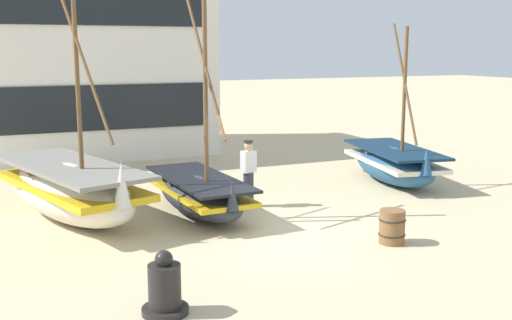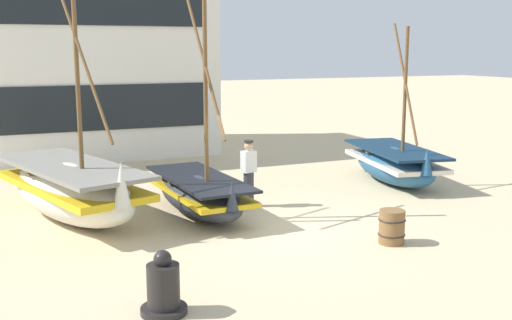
{
  "view_description": "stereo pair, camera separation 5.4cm",
  "coord_description": "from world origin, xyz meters",
  "px_view_note": "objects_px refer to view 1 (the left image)",
  "views": [
    {
      "loc": [
        -5.71,
        -11.7,
        3.93
      ],
      "look_at": [
        0.0,
        1.0,
        1.4
      ],
      "focal_mm": 43.26,
      "sensor_mm": 36.0,
      "label": 1
    },
    {
      "loc": [
        -5.66,
        -11.72,
        3.93
      ],
      "look_at": [
        0.0,
        1.0,
        1.4
      ],
      "focal_mm": 43.26,
      "sensor_mm": 36.0,
      "label": 2
    }
  ],
  "objects_px": {
    "fisherman_by_hull": "(248,174)",
    "harbor_building_main": "(87,55)",
    "capstan_winch": "(165,289)",
    "wooden_barrel": "(392,227)",
    "fishing_boat_far_right": "(394,163)",
    "fishing_boat_near_left": "(199,193)",
    "fishing_boat_centre_large": "(71,189)"
  },
  "relations": [
    {
      "from": "fisherman_by_hull",
      "to": "fishing_boat_far_right",
      "type": "bearing_deg",
      "value": 9.14
    },
    {
      "from": "fishing_boat_centre_large",
      "to": "capstan_winch",
      "type": "bearing_deg",
      "value": -84.9
    },
    {
      "from": "fishing_boat_centre_large",
      "to": "harbor_building_main",
      "type": "distance_m",
      "value": 10.5
    },
    {
      "from": "fishing_boat_near_left",
      "to": "capstan_winch",
      "type": "bearing_deg",
      "value": -114.34
    },
    {
      "from": "fishing_boat_far_right",
      "to": "wooden_barrel",
      "type": "bearing_deg",
      "value": -126.9
    },
    {
      "from": "capstan_winch",
      "to": "wooden_barrel",
      "type": "xyz_separation_m",
      "value": [
        5.16,
        1.39,
        -0.04
      ]
    },
    {
      "from": "fishing_boat_near_left",
      "to": "wooden_barrel",
      "type": "height_order",
      "value": "fishing_boat_near_left"
    },
    {
      "from": "fishing_boat_near_left",
      "to": "capstan_winch",
      "type": "relative_size",
      "value": 5.44
    },
    {
      "from": "fishing_boat_far_right",
      "to": "harbor_building_main",
      "type": "bearing_deg",
      "value": 126.78
    },
    {
      "from": "fisherman_by_hull",
      "to": "fishing_boat_centre_large",
      "type": "bearing_deg",
      "value": 172.23
    },
    {
      "from": "wooden_barrel",
      "to": "harbor_building_main",
      "type": "distance_m",
      "value": 15.2
    },
    {
      "from": "fishing_boat_centre_large",
      "to": "fisherman_by_hull",
      "type": "relative_size",
      "value": 3.78
    },
    {
      "from": "fishing_boat_far_right",
      "to": "capstan_winch",
      "type": "distance_m",
      "value": 10.69
    },
    {
      "from": "wooden_barrel",
      "to": "harbor_building_main",
      "type": "relative_size",
      "value": 0.08
    },
    {
      "from": "wooden_barrel",
      "to": "fisherman_by_hull",
      "type": "bearing_deg",
      "value": 110.44
    },
    {
      "from": "fishing_boat_far_right",
      "to": "capstan_winch",
      "type": "height_order",
      "value": "fishing_boat_far_right"
    },
    {
      "from": "fishing_boat_near_left",
      "to": "fishing_boat_centre_large",
      "type": "distance_m",
      "value": 2.96
    },
    {
      "from": "fishing_boat_near_left",
      "to": "fishing_boat_far_right",
      "type": "relative_size",
      "value": 1.16
    },
    {
      "from": "fishing_boat_centre_large",
      "to": "fishing_boat_far_right",
      "type": "distance_m",
      "value": 9.27
    },
    {
      "from": "fishing_boat_far_right",
      "to": "harbor_building_main",
      "type": "distance_m",
      "value": 12.41
    },
    {
      "from": "fishing_boat_near_left",
      "to": "wooden_barrel",
      "type": "bearing_deg",
      "value": -52.71
    },
    {
      "from": "fishing_boat_near_left",
      "to": "fishing_boat_far_right",
      "type": "bearing_deg",
      "value": 9.09
    },
    {
      "from": "fisherman_by_hull",
      "to": "capstan_winch",
      "type": "xyz_separation_m",
      "value": [
        -3.69,
        -5.34,
        -0.45
      ]
    },
    {
      "from": "capstan_winch",
      "to": "harbor_building_main",
      "type": "distance_m",
      "value": 16.19
    },
    {
      "from": "fishing_boat_far_right",
      "to": "wooden_barrel",
      "type": "height_order",
      "value": "fishing_boat_far_right"
    },
    {
      "from": "fisherman_by_hull",
      "to": "fishing_boat_near_left",
      "type": "bearing_deg",
      "value": -171.07
    },
    {
      "from": "fisherman_by_hull",
      "to": "capstan_winch",
      "type": "relative_size",
      "value": 1.7
    },
    {
      "from": "fishing_boat_near_left",
      "to": "fisherman_by_hull",
      "type": "height_order",
      "value": "fishing_boat_near_left"
    },
    {
      "from": "wooden_barrel",
      "to": "fishing_boat_far_right",
      "type": "bearing_deg",
      "value": 53.1
    },
    {
      "from": "fishing_boat_far_right",
      "to": "fisherman_by_hull",
      "type": "distance_m",
      "value": 5.12
    },
    {
      "from": "fisherman_by_hull",
      "to": "harbor_building_main",
      "type": "distance_m",
      "value": 11.03
    },
    {
      "from": "fisherman_by_hull",
      "to": "wooden_barrel",
      "type": "relative_size",
      "value": 2.41
    }
  ]
}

